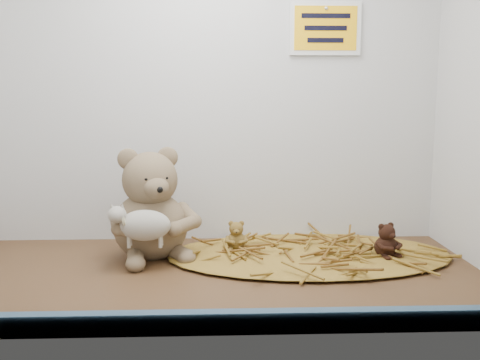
{
  "coord_description": "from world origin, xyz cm",
  "views": [
    {
      "loc": [
        2.9,
        -110.17,
        37.35
      ],
      "look_at": [
        7.25,
        4.02,
        19.84
      ],
      "focal_mm": 40.0,
      "sensor_mm": 36.0,
      "label": 1
    }
  ],
  "objects_px": {
    "toy_lamb": "(145,225)",
    "mini_teddy_tan": "(236,234)",
    "mini_teddy_brown": "(386,238)",
    "main_teddy": "(150,203)"
  },
  "relations": [
    {
      "from": "mini_teddy_tan",
      "to": "mini_teddy_brown",
      "type": "distance_m",
      "value": 0.35
    },
    {
      "from": "mini_teddy_tan",
      "to": "toy_lamb",
      "type": "bearing_deg",
      "value": -149.37
    },
    {
      "from": "mini_teddy_tan",
      "to": "mini_teddy_brown",
      "type": "xyz_separation_m",
      "value": [
        0.35,
        -0.07,
        0.0
      ]
    },
    {
      "from": "main_teddy",
      "to": "mini_teddy_brown",
      "type": "height_order",
      "value": "main_teddy"
    },
    {
      "from": "mini_teddy_tan",
      "to": "main_teddy",
      "type": "bearing_deg",
      "value": -172.57
    },
    {
      "from": "toy_lamb",
      "to": "mini_teddy_tan",
      "type": "distance_m",
      "value": 0.24
    },
    {
      "from": "main_teddy",
      "to": "mini_teddy_tan",
      "type": "relative_size",
      "value": 3.72
    },
    {
      "from": "mini_teddy_brown",
      "to": "main_teddy",
      "type": "bearing_deg",
      "value": 148.93
    },
    {
      "from": "toy_lamb",
      "to": "mini_teddy_tan",
      "type": "height_order",
      "value": "toy_lamb"
    },
    {
      "from": "mini_teddy_brown",
      "to": "mini_teddy_tan",
      "type": "bearing_deg",
      "value": 142.01
    }
  ]
}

